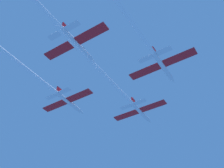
% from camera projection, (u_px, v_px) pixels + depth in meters
% --- Properties ---
extents(jet_lead, '(18.98, 51.25, 3.14)m').
position_uv_depth(jet_lead, '(120.00, 91.00, 80.76)').
color(jet_lead, white).
extents(jet_left_wing, '(18.98, 48.63, 3.14)m').
position_uv_depth(jet_left_wing, '(42.00, 81.00, 77.61)').
color(jet_left_wing, white).
extents(jet_right_wing, '(18.98, 44.24, 3.14)m').
position_uv_depth(jet_right_wing, '(145.00, 42.00, 64.83)').
color(jet_right_wing, white).
extents(jet_slot, '(18.98, 49.55, 3.14)m').
position_uv_depth(jet_slot, '(42.00, 8.00, 58.86)').
color(jet_slot, white).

